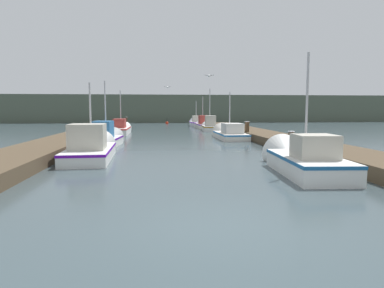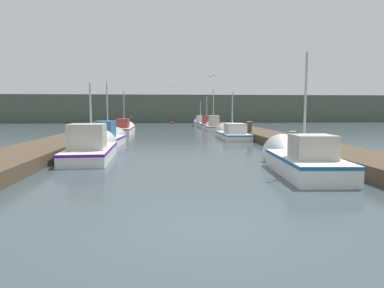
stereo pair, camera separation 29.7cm
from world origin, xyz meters
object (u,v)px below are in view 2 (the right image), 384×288
object	(u,v)px
fishing_boat_3	(231,133)
mooring_piling_2	(215,121)
fishing_boat_1	(93,147)
fishing_boat_4	(125,129)
seagull_1	(211,76)
channel_buoy	(172,123)
fishing_boat_2	(109,138)
mooring_piling_1	(131,121)
fishing_boat_7	(200,122)
mooring_piling_0	(250,130)
mooring_piling_3	(292,143)
seagull_lead	(170,87)
fishing_boat_6	(206,124)
fishing_boat_5	(213,126)
fishing_boat_0	(299,159)

from	to	relation	value
fishing_boat_3	mooring_piling_2	bearing A→B (deg)	85.53
fishing_boat_1	fishing_boat_4	distance (m)	14.94
seagull_1	channel_buoy	bearing A→B (deg)	-69.85
fishing_boat_2	mooring_piling_1	world-z (taller)	fishing_boat_2
fishing_boat_7	mooring_piling_0	xyz separation A→B (m)	(1.41, -19.95, 0.23)
fishing_boat_3	mooring_piling_0	xyz separation A→B (m)	(1.17, -0.88, 0.29)
fishing_boat_7	mooring_piling_2	xyz separation A→B (m)	(1.47, -2.91, 0.26)
seagull_1	mooring_piling_3	bearing A→B (deg)	142.73
fishing_boat_3	seagull_lead	bearing A→B (deg)	156.04
fishing_boat_6	mooring_piling_2	distance (m)	2.24
seagull_lead	fishing_boat_5	bearing A→B (deg)	-109.18
fishing_boat_2	fishing_boat_4	size ratio (longest dim) A/B	0.73
mooring_piling_1	fishing_boat_2	bearing A→B (deg)	-87.86
fishing_boat_2	fishing_boat_5	xyz separation A→B (m)	(8.31, 13.19, -0.00)
fishing_boat_2	mooring_piling_1	xyz separation A→B (m)	(-0.94, 25.18, 0.12)
fishing_boat_1	fishing_boat_2	size ratio (longest dim) A/B	1.30
channel_buoy	seagull_1	world-z (taller)	seagull_1
fishing_boat_3	mooring_piling_3	size ratio (longest dim) A/B	4.86
mooring_piling_0	seagull_lead	distance (m)	7.09
mooring_piling_0	mooring_piling_3	bearing A→B (deg)	-91.04
channel_buoy	fishing_boat_6	bearing A→B (deg)	-70.58
fishing_boat_5	seagull_1	distance (m)	14.60
fishing_boat_3	fishing_boat_4	xyz separation A→B (m)	(-8.43, 5.56, 0.06)
fishing_boat_0	mooring_piling_3	size ratio (longest dim) A/B	4.61
fishing_boat_4	mooring_piling_2	size ratio (longest dim) A/B	4.61
fishing_boat_4	seagull_lead	size ratio (longest dim) A/B	11.07
mooring_piling_0	seagull_lead	world-z (taller)	seagull_lead
fishing_boat_7	seagull_1	bearing A→B (deg)	-91.67
fishing_boat_2	mooring_piling_2	bearing A→B (deg)	68.61
channel_buoy	seagull_lead	distance (m)	23.33
fishing_boat_0	fishing_boat_7	distance (m)	32.60
fishing_boat_7	channel_buoy	xyz separation A→B (m)	(-3.58, 5.93, -0.29)
mooring_piling_3	seagull_1	world-z (taller)	seagull_1
mooring_piling_2	mooring_piling_0	bearing A→B (deg)	-90.20
mooring_piling_0	mooring_piling_2	distance (m)	17.03
seagull_1	mooring_piling_1	bearing A→B (deg)	-57.69
fishing_boat_0	fishing_boat_7	bearing A→B (deg)	94.29
mooring_piling_2	fishing_boat_3	bearing A→B (deg)	-94.35
fishing_boat_6	mooring_piling_1	bearing A→B (deg)	144.09
fishing_boat_0	mooring_piling_2	xyz separation A→B (m)	(1.51, 29.69, 0.25)
fishing_boat_5	mooring_piling_2	bearing A→B (deg)	83.82
fishing_boat_3	seagull_1	xyz separation A→B (m)	(-2.24, -4.91, 3.76)
fishing_boat_3	fishing_boat_6	world-z (taller)	fishing_boat_6
mooring_piling_1	mooring_piling_3	world-z (taller)	mooring_piling_3
fishing_boat_2	fishing_boat_7	world-z (taller)	fishing_boat_2
fishing_boat_4	fishing_boat_7	distance (m)	15.80
fishing_boat_7	mooring_piling_2	size ratio (longest dim) A/B	4.53
fishing_boat_1	fishing_boat_4	bearing A→B (deg)	88.46
fishing_boat_7	mooring_piling_3	xyz separation A→B (m)	(1.26, -28.52, 0.16)
fishing_boat_3	fishing_boat_5	size ratio (longest dim) A/B	1.15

